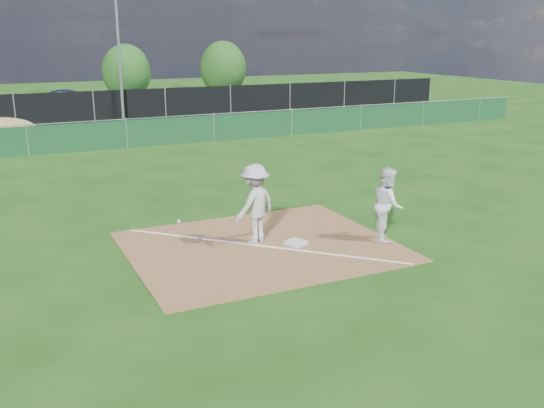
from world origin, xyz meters
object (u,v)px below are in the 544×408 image
at_px(car_mid, 70,102).
at_px(tree_mid, 126,72).
at_px(runner, 388,204).
at_px(tree_right, 223,68).
at_px(light_pole, 119,49).
at_px(play_at_first, 255,204).
at_px(car_right, 189,97).
at_px(first_base, 296,243).

height_order(car_mid, tree_mid, tree_mid).
distance_m(runner, car_mid, 28.47).
xyz_separation_m(runner, tree_right, (8.85, 33.81, 1.31)).
distance_m(light_pole, play_at_first, 21.65).
xyz_separation_m(play_at_first, car_mid, (-0.50, 27.14, -0.25)).
bearing_deg(tree_mid, car_right, -65.08).
relative_size(car_right, tree_mid, 1.17).
bearing_deg(play_at_first, car_mid, 91.06).
bearing_deg(first_base, tree_right, 71.69).
bearing_deg(light_pole, tree_right, 47.69).
relative_size(first_base, car_mid, 0.10).
relative_size(first_base, play_at_first, 0.15).
height_order(light_pole, runner, light_pole).
bearing_deg(light_pole, play_at_first, -94.04).
distance_m(first_base, tree_right, 35.10).
distance_m(light_pole, car_mid, 6.92).
bearing_deg(first_base, car_mid, 92.67).
relative_size(car_mid, tree_right, 1.00).
relative_size(play_at_first, tree_right, 0.63).
bearing_deg(car_right, first_base, 161.73).
bearing_deg(light_pole, car_right, 43.22).
xyz_separation_m(runner, car_mid, (-3.45, 28.26, -0.17)).
relative_size(runner, car_right, 0.37).
bearing_deg(first_base, car_right, 77.13).
distance_m(runner, tree_mid, 33.63).
height_order(first_base, runner, runner).
relative_size(car_mid, tree_mid, 1.04).
distance_m(runner, tree_right, 34.97).
distance_m(car_mid, car_right, 7.51).
bearing_deg(tree_mid, first_base, -95.93).
xyz_separation_m(first_base, tree_right, (11.01, 33.26, 2.13)).
bearing_deg(tree_right, light_pole, -132.31).
bearing_deg(tree_mid, car_mid, -131.57).
distance_m(tree_mid, tree_right, 7.58).
xyz_separation_m(play_at_first, runner, (2.95, -1.12, -0.07)).
bearing_deg(first_base, runner, -14.22).
xyz_separation_m(light_pole, car_mid, (-2.01, 5.75, -3.29)).
xyz_separation_m(first_base, tree_mid, (3.43, 33.04, 2.05)).
xyz_separation_m(car_right, tree_mid, (-2.76, 5.94, 1.41)).
height_order(light_pole, tree_mid, light_pole).
distance_m(car_right, tree_right, 7.96).
height_order(first_base, car_mid, car_mid).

